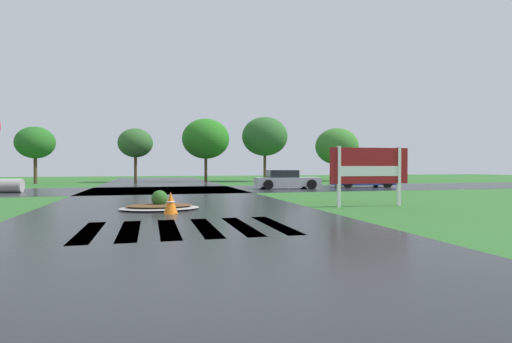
% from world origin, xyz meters
% --- Properties ---
extents(ground_plane, '(120.00, 120.00, 0.10)m').
position_xyz_m(ground_plane, '(0.00, 0.00, -0.05)').
color(ground_plane, '#2D6628').
extents(asphalt_roadway, '(9.61, 80.00, 0.01)m').
position_xyz_m(asphalt_roadway, '(0.00, 10.00, 0.00)').
color(asphalt_roadway, '#232628').
rests_on(asphalt_roadway, ground).
extents(asphalt_cross_road, '(90.00, 8.65, 0.01)m').
position_xyz_m(asphalt_cross_road, '(0.00, 21.82, 0.00)').
color(asphalt_cross_road, '#232628').
rests_on(asphalt_cross_road, ground).
extents(crosswalk_stripes, '(4.95, 3.36, 0.01)m').
position_xyz_m(crosswalk_stripes, '(-0.00, 5.35, 0.00)').
color(crosswalk_stripes, white).
rests_on(crosswalk_stripes, ground).
extents(estate_billboard, '(3.15, 0.25, 2.27)m').
position_xyz_m(estate_billboard, '(7.14, 9.04, 1.45)').
color(estate_billboard, white).
rests_on(estate_billboard, ground).
extents(median_island, '(2.76, 1.88, 0.68)m').
position_xyz_m(median_island, '(-0.56, 9.88, 0.14)').
color(median_island, '#9E9B93').
rests_on(median_island, ground).
extents(car_dark_suv, '(4.53, 2.54, 1.21)m').
position_xyz_m(car_dark_suv, '(14.03, 21.87, 0.58)').
color(car_dark_suv, navy).
rests_on(car_dark_suv, ground).
extents(car_blue_compact, '(4.48, 2.42, 1.26)m').
position_xyz_m(car_blue_compact, '(8.06, 21.41, 0.59)').
color(car_blue_compact, '#B7B7BF').
rests_on(car_blue_compact, ground).
extents(drainage_pipe_stack, '(1.26, 0.90, 0.81)m').
position_xyz_m(drainage_pipe_stack, '(-8.63, 21.40, 0.41)').
color(drainage_pipe_stack, '#9E9B93').
rests_on(drainage_pipe_stack, ground).
extents(traffic_cone, '(0.45, 0.45, 0.71)m').
position_xyz_m(traffic_cone, '(-0.24, 8.46, 0.35)').
color(traffic_cone, orange).
rests_on(traffic_cone, ground).
extents(background_treeline, '(38.70, 5.65, 6.52)m').
position_xyz_m(background_treeline, '(5.77, 34.66, 3.97)').
color(background_treeline, '#4C3823').
rests_on(background_treeline, ground).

